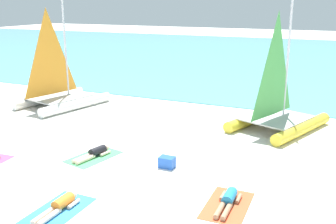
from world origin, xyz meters
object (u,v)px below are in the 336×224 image
towel_rightmost (227,205)px  cooler_box (167,162)px  towel_center_right (58,211)px  sunbather_rightmost (228,200)px  sunbather_center_right (60,205)px  towel_center_left (94,157)px  sailboat_yellow (277,110)px  sunbather_center_left (95,153)px  sailboat_white (60,91)px

towel_rightmost → cooler_box: 2.97m
towel_center_right → sunbather_rightmost: bearing=28.3°
towel_rightmost → sunbather_center_right: bearing=-153.2°
towel_center_left → towel_rightmost: 5.36m
towel_center_left → cooler_box: (2.69, 0.24, 0.17)m
sailboat_yellow → sunbather_center_left: size_ratio=3.50×
sailboat_yellow → sunbather_rightmost: sailboat_yellow is taller
towel_center_right → cooler_box: bearing=68.6°
towel_rightmost → sunbather_rightmost: 0.14m
towel_rightmost → sunbather_rightmost: sunbather_rightmost is taller
sunbather_center_right → cooler_box: 3.88m
towel_center_left → sunbather_center_right: size_ratio=1.22×
sailboat_yellow → towel_rightmost: bearing=-70.1°
sunbather_rightmost → sailboat_white: bearing=147.6°
sailboat_white → cooler_box: bearing=-16.8°
towel_center_left → sunbather_center_left: size_ratio=1.22×
cooler_box → sailboat_yellow: bearing=65.0°
towel_center_right → sunbather_rightmost: sunbather_rightmost is taller
sunbather_center_right → sailboat_white: bearing=129.0°
sailboat_white → sunbather_center_right: (6.75, -8.47, -0.69)m
sunbather_center_left → towel_rightmost: (5.16, -1.45, -0.13)m
sunbather_center_left → sunbather_rightmost: size_ratio=1.00×
cooler_box → sailboat_white: bearing=149.3°
sunbather_center_right → towel_rightmost: bearing=27.3°
sunbather_rightmost → cooler_box: (-2.48, 1.56, 0.05)m
sailboat_yellow → sunbather_center_right: 10.03m
sunbather_center_left → sailboat_white: bearing=149.9°
sunbather_center_left → towel_center_left: bearing=-90.0°
sailboat_white → towel_center_right: sailboat_white is taller
sunbather_center_right → towel_rightmost: sunbather_center_right is taller
towel_center_left → sailboat_white: bearing=137.1°
towel_center_right → cooler_box: (1.44, 3.67, 0.17)m
sailboat_white → towel_rightmost: sailboat_white is taller
sailboat_yellow → sunbather_rightmost: bearing=-70.1°
sailboat_yellow → sunbather_center_left: bearing=-111.9°
sunbather_rightmost → cooler_box: bearing=146.5°
sunbather_center_left → towel_rightmost: size_ratio=0.82×
sunbather_center_left → sunbather_center_right: same height
towel_center_left → towel_rightmost: same height
sunbather_center_right → towel_rightmost: (3.92, 1.98, -0.13)m
sailboat_yellow → towel_center_right: sailboat_yellow is taller
sunbather_center_left → cooler_box: size_ratio=3.12×
cooler_box → towel_rightmost: bearing=-33.1°
sunbather_center_right → sunbather_rightmost: 4.42m
sunbather_center_left → cooler_box: 2.69m
sailboat_yellow → towel_rightmost: (-0.10, -7.18, -0.81)m
towel_center_right → towel_rightmost: (3.92, 2.05, 0.00)m
sailboat_white → towel_center_right: size_ratio=2.90×
sunbather_center_right → sunbather_rightmost: size_ratio=1.00×
towel_center_right → sunbather_center_left: bearing=109.6°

